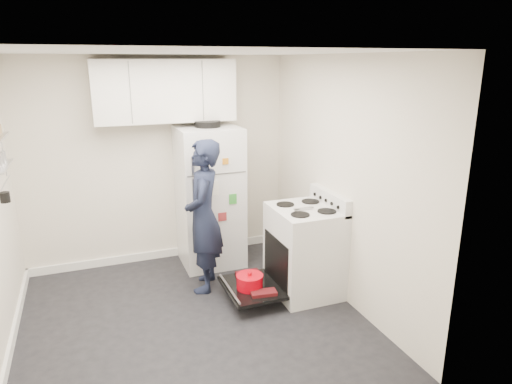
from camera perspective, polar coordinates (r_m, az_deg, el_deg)
name	(u,v)px	position (r m, az deg, el deg)	size (l,w,h in m)	color
room	(184,201)	(4.18, -9.04, -1.14)	(3.21, 3.21, 2.51)	black
electric_range	(303,251)	(4.95, 5.92, -7.37)	(0.66, 0.76, 1.10)	silver
open_oven_door	(251,285)	(4.85, -0.63, -11.52)	(0.55, 0.70, 0.22)	black
refrigerator	(210,196)	(5.54, -5.82, -0.53)	(0.72, 0.74, 1.76)	white
upper_cabinets	(165,91)	(5.41, -11.32, 12.28)	(1.60, 0.33, 0.70)	silver
person	(204,216)	(4.91, -6.57, -3.05)	(0.60, 0.40, 1.66)	black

